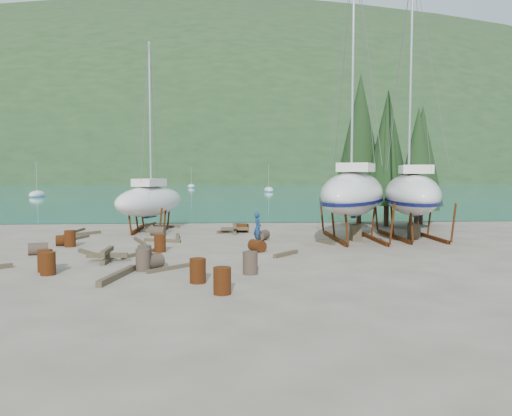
{
  "coord_description": "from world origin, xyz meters",
  "views": [
    {
      "loc": [
        0.51,
        -23.91,
        3.91
      ],
      "look_at": [
        2.28,
        3.0,
        2.02
      ],
      "focal_mm": 35.0,
      "sensor_mm": 36.0,
      "label": 1
    }
  ],
  "objects": [
    {
      "name": "drum_13",
      "position": [
        -6.23,
        -4.49,
        0.44
      ],
      "size": [
        0.58,
        0.58,
        0.88
      ],
      "primitive_type": "cylinder",
      "color": "#623510",
      "rests_on": "ground"
    },
    {
      "name": "timber_pile_fore",
      "position": [
        -4.61,
        -1.81,
        0.3
      ],
      "size": [
        1.8,
        1.8,
        0.6
      ],
      "color": "brown",
      "rests_on": "ground"
    },
    {
      "name": "timber_16",
      "position": [
        -3.44,
        -5.3,
        0.11
      ],
      "size": [
        0.86,
        3.08,
        0.23
      ],
      "primitive_type": "cube",
      "rotation": [
        0.0,
        0.0,
        2.94
      ],
      "color": "brown",
      "rests_on": "ground"
    },
    {
      "name": "timber_7",
      "position": [
        3.45,
        -0.64,
        0.09
      ],
      "size": [
        1.36,
        1.51,
        0.17
      ],
      "primitive_type": "cube",
      "rotation": [
        0.0,
        0.0,
        2.42
      ],
      "color": "brown",
      "rests_on": "ground"
    },
    {
      "name": "cypress_mid_right",
      "position": [
        14.0,
        10.0,
        4.92
      ],
      "size": [
        3.06,
        3.06,
        8.5
      ],
      "color": "black",
      "rests_on": "ground"
    },
    {
      "name": "far_house_center",
      "position": [
        -20.0,
        190.0,
        2.92
      ],
      "size": [
        6.6,
        5.6,
        5.6
      ],
      "color": "beige",
      "rests_on": "ground"
    },
    {
      "name": "timber_10",
      "position": [
        -4.19,
        4.3,
        0.08
      ],
      "size": [
        1.18,
        2.84,
        0.16
      ],
      "primitive_type": "cube",
      "rotation": [
        0.0,
        0.0,
        0.35
      ],
      "color": "brown",
      "rests_on": "ground"
    },
    {
      "name": "drum_8",
      "position": [
        -7.64,
        2.98,
        0.44
      ],
      "size": [
        0.58,
        0.58,
        0.88
      ],
      "primitive_type": "cylinder",
      "color": "#623510",
      "rests_on": "ground"
    },
    {
      "name": "moored_boat_far",
      "position": [
        -8.0,
        110.0,
        0.39
      ],
      "size": [
        2.0,
        5.0,
        6.05
      ],
      "color": "silver",
      "rests_on": "ground"
    },
    {
      "name": "drum_7",
      "position": [
        0.46,
        -7.99,
        0.44
      ],
      "size": [
        0.58,
        0.58,
        0.88
      ],
      "primitive_type": "cylinder",
      "color": "#623510",
      "rests_on": "ground"
    },
    {
      "name": "drum_14",
      "position": [
        -2.64,
        0.9,
        0.44
      ],
      "size": [
        0.58,
        0.58,
        0.88
      ],
      "primitive_type": "cylinder",
      "color": "#623510",
      "rests_on": "ground"
    },
    {
      "name": "timber_0",
      "position": [
        -3.88,
        12.29,
        0.07
      ],
      "size": [
        2.54,
        0.84,
        0.14
      ],
      "primitive_type": "cube",
      "rotation": [
        0.0,
        0.0,
        1.3
      ],
      "color": "brown",
      "rests_on": "ground"
    },
    {
      "name": "drum_2",
      "position": [
        -8.05,
        3.4,
        0.29
      ],
      "size": [
        0.99,
        0.76,
        0.58
      ],
      "primitive_type": "cylinder",
      "rotation": [
        1.57,
        0.0,
        1.79
      ],
      "color": "#623510",
      "rests_on": "ground"
    },
    {
      "name": "timber_2",
      "position": [
        -8.36,
        7.93,
        0.09
      ],
      "size": [
        1.9,
        2.0,
        0.19
      ],
      "primitive_type": "cube",
      "rotation": [
        0.0,
        0.0,
        2.39
      ],
      "color": "brown",
      "rests_on": "ground"
    },
    {
      "name": "large_sailboat_near",
      "position": [
        8.13,
        4.81,
        2.76
      ],
      "size": [
        7.29,
        11.2,
        17.1
      ],
      "rotation": [
        0.0,
        0.0,
        -0.42
      ],
      "color": "silver",
      "rests_on": "ground"
    },
    {
      "name": "small_sailboat_shore",
      "position": [
        -4.37,
        9.83,
        2.07
      ],
      "size": [
        5.07,
        8.26,
        12.61
      ],
      "rotation": [
        0.0,
        0.0,
        -0.36
      ],
      "color": "silver",
      "rests_on": "ground"
    },
    {
      "name": "drum_6",
      "position": [
        2.18,
        0.73,
        0.29
      ],
      "size": [
        0.94,
        1.05,
        0.58
      ],
      "primitive_type": "cylinder",
      "rotation": [
        1.57,
        0.0,
        0.52
      ],
      "color": "#623510",
      "rests_on": "ground"
    },
    {
      "name": "ground",
      "position": [
        0.0,
        0.0,
        0.0
      ],
      "size": [
        600.0,
        600.0,
        0.0
      ],
      "primitive_type": "plane",
      "color": "#645D4F",
      "rests_on": "ground"
    },
    {
      "name": "far_house_right",
      "position": [
        30.0,
        190.0,
        2.92
      ],
      "size": [
        6.6,
        5.6,
        5.6
      ],
      "color": "beige",
      "rests_on": "ground"
    },
    {
      "name": "timber_3",
      "position": [
        -1.52,
        -3.64,
        0.07
      ],
      "size": [
        2.0,
        1.9,
        0.15
      ],
      "primitive_type": "cube",
      "rotation": [
        0.0,
        0.0,
        2.33
      ],
      "color": "brown",
      "rests_on": "ground"
    },
    {
      "name": "moored_boat_mid",
      "position": [
        10.0,
        80.0,
        0.39
      ],
      "size": [
        2.0,
        5.0,
        6.05
      ],
      "color": "silver",
      "rests_on": "ground"
    },
    {
      "name": "drum_0",
      "position": [
        -6.57,
        -3.82,
        0.44
      ],
      "size": [
        0.58,
        0.58,
        0.88
      ],
      "primitive_type": "cylinder",
      "color": "#623510",
      "rests_on": "ground"
    },
    {
      "name": "large_sailboat_far",
      "position": [
        11.81,
        5.33,
        2.69
      ],
      "size": [
        5.57,
        10.83,
        16.46
      ],
      "rotation": [
        0.0,
        0.0,
        -0.26
      ],
      "color": "silver",
      "rests_on": "ground"
    },
    {
      "name": "drum_4",
      "position": [
        1.7,
        9.01,
        0.29
      ],
      "size": [
        1.03,
        0.85,
        0.58
      ],
      "primitive_type": "cylinder",
      "rotation": [
        1.57,
        0.0,
        1.21
      ],
      "color": "#623510",
      "rests_on": "ground"
    },
    {
      "name": "drum_11",
      "position": [
        2.79,
        4.9,
        0.29
      ],
      "size": [
        0.93,
        1.05,
        0.58
      ],
      "primitive_type": "cylinder",
      "rotation": [
        1.57,
        0.0,
        2.64
      ],
      "color": "#2D2823",
      "rests_on": "ground"
    },
    {
      "name": "drum_16",
      "position": [
        -2.72,
        -3.89,
        0.44
      ],
      "size": [
        0.58,
        0.58,
        0.88
      ],
      "primitive_type": "cylinder",
      "color": "#2D2823",
      "rests_on": "ground"
    },
    {
      "name": "timber_4",
      "position": [
        -2.97,
        4.5,
        0.09
      ],
      "size": [
        2.18,
        0.98,
        0.17
      ],
      "primitive_type": "cube",
      "rotation": [
        0.0,
        0.0,
        1.2
      ],
      "color": "brown",
      "rests_on": "ground"
    },
    {
      "name": "timber_pile_aft",
      "position": [
        1.23,
        8.31,
        0.3
      ],
      "size": [
        1.8,
        1.8,
        0.6
      ],
      "color": "brown",
      "rests_on": "ground"
    },
    {
      "name": "far_house_left",
      "position": [
        -60.0,
        190.0,
        2.92
      ],
      "size": [
        6.6,
        5.6,
        5.6
      ],
      "color": "beige",
      "rests_on": "ground"
    },
    {
      "name": "worker",
      "position": [
        2.4,
        3.58,
        0.87
      ],
      "size": [
        0.48,
        0.67,
        1.74
      ],
      "primitive_type": "imported",
      "rotation": [
        0.0,
        0.0,
        1.67
      ],
      "color": "navy",
      "rests_on": "ground"
    },
    {
      "name": "cypress_far_right",
      "position": [
        15.5,
        13.0,
        5.21
      ],
      "size": [
        3.24,
        3.24,
        9.0
      ],
      "color": "black",
      "rests_on": "ground"
    },
    {
      "name": "drum_3",
      "position": [
        -0.42,
        -6.26,
        0.44
      ],
      "size": [
        0.58,
        0.58,
        0.88
      ],
      "primitive_type": "cylinder",
      "color": "#623510",
      "rests_on": "ground"
    },
    {
      "name": "drum_17",
      "position": [
        1.53,
        -4.84,
        0.44
      ],
      "size": [
        0.58,
        0.58,
        0.88
      ],
      "primitive_type": "cylinder",
      "color": "#2D2823",
      "rests_on": "ground"
    },
    {
      "name": "timber_6",
      "position": [
        0.79,
        9.0,
        0.1
      ],
      "size": [
        1.49,
        1.74,
        0.19
      ],
      "primitive_type": "cube",
      "rotation": [
        0.0,
        0.0,
        2.45
      ],
      "color": "brown",
      "rests_on": "ground"
    },
    {
      "name": "moored_boat_left",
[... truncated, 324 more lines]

